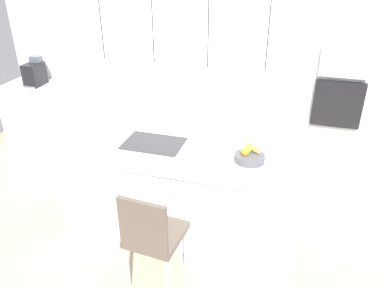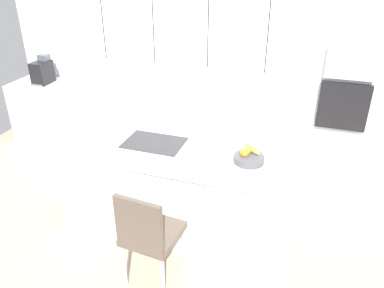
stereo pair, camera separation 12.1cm
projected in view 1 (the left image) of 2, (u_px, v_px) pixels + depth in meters
floor at (183, 224)px, 3.98m from camera, size 6.60×6.60×0.00m
back_wall at (222, 58)px, 4.79m from camera, size 6.00×0.10×2.60m
kitchen_island at (182, 188)px, 3.78m from camera, size 2.24×0.89×0.89m
sink_basin at (154, 144)px, 3.64m from camera, size 0.56×0.40×0.02m
faucet at (161, 121)px, 3.76m from camera, size 0.02×0.17×0.22m
fruit_bowl at (249, 156)px, 3.34m from camera, size 0.26×0.26×0.15m
side_counter at (48, 114)px, 5.48m from camera, size 1.10×0.60×0.83m
coffee_machine at (35, 74)px, 5.24m from camera, size 0.20×0.35×0.38m
microwave at (345, 62)px, 4.34m from camera, size 0.54×0.08×0.34m
oven at (337, 104)px, 4.57m from camera, size 0.56×0.08×0.56m
chair_near at (152, 234)px, 3.06m from camera, size 0.45×0.48×0.92m
pendant_light_left at (106, 67)px, 3.42m from camera, size 0.15×0.15×0.75m
pendant_light_center_left at (155, 71)px, 3.30m from camera, size 0.15×0.15×0.75m
pendant_light_center_right at (207, 76)px, 3.19m from camera, size 0.15×0.15×0.75m
pendant_light_right at (264, 81)px, 3.07m from camera, size 0.15×0.15×0.75m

